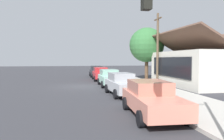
{
  "coord_description": "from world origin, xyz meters",
  "views": [
    {
      "loc": [
        20.32,
        -1.04,
        2.63
      ],
      "look_at": [
        -1.04,
        3.18,
        1.49
      ],
      "focal_mm": 34.07,
      "sensor_mm": 36.0,
      "label": 1
    }
  ],
  "objects_px": {
    "car_coral": "(151,98)",
    "car_seafoam": "(109,78)",
    "car_silver": "(122,84)",
    "utility_pole_wooden": "(158,47)",
    "traffic_light_main": "(197,29)",
    "fire_hydrant_red": "(132,84)",
    "car_charcoal": "(96,71)",
    "car_cherry": "(101,74)",
    "shade_tree": "(147,45)"
  },
  "relations": [
    {
      "from": "car_seafoam",
      "to": "utility_pole_wooden",
      "type": "xyz_separation_m",
      "value": [
        -1.24,
        5.49,
        3.11
      ]
    },
    {
      "from": "car_coral",
      "to": "shade_tree",
      "type": "height_order",
      "value": "shade_tree"
    },
    {
      "from": "traffic_light_main",
      "to": "utility_pole_wooden",
      "type": "bearing_deg",
      "value": 160.49
    },
    {
      "from": "car_coral",
      "to": "traffic_light_main",
      "type": "distance_m",
      "value": 4.51
    },
    {
      "from": "car_cherry",
      "to": "car_silver",
      "type": "xyz_separation_m",
      "value": [
        11.04,
        -0.01,
        -0.0
      ]
    },
    {
      "from": "car_cherry",
      "to": "fire_hydrant_red",
      "type": "relative_size",
      "value": 6.54
    },
    {
      "from": "car_coral",
      "to": "shade_tree",
      "type": "distance_m",
      "value": 17.56
    },
    {
      "from": "shade_tree",
      "to": "utility_pole_wooden",
      "type": "xyz_separation_m",
      "value": [
        3.86,
        -0.2,
        -0.43
      ]
    },
    {
      "from": "car_seafoam",
      "to": "utility_pole_wooden",
      "type": "relative_size",
      "value": 0.59
    },
    {
      "from": "car_coral",
      "to": "car_cherry",
      "type": "bearing_deg",
      "value": -176.94
    },
    {
      "from": "utility_pole_wooden",
      "to": "car_cherry",
      "type": "bearing_deg",
      "value": -129.18
    },
    {
      "from": "traffic_light_main",
      "to": "car_coral",
      "type": "bearing_deg",
      "value": 178.75
    },
    {
      "from": "car_charcoal",
      "to": "fire_hydrant_red",
      "type": "height_order",
      "value": "car_charcoal"
    },
    {
      "from": "car_cherry",
      "to": "utility_pole_wooden",
      "type": "height_order",
      "value": "utility_pole_wooden"
    },
    {
      "from": "car_coral",
      "to": "traffic_light_main",
      "type": "relative_size",
      "value": 0.91
    },
    {
      "from": "car_silver",
      "to": "car_charcoal",
      "type": "bearing_deg",
      "value": 176.93
    },
    {
      "from": "car_cherry",
      "to": "utility_pole_wooden",
      "type": "bearing_deg",
      "value": 52.39
    },
    {
      "from": "car_seafoam",
      "to": "traffic_light_main",
      "type": "height_order",
      "value": "traffic_light_main"
    },
    {
      "from": "car_charcoal",
      "to": "utility_pole_wooden",
      "type": "relative_size",
      "value": 0.6
    },
    {
      "from": "car_coral",
      "to": "fire_hydrant_red",
      "type": "height_order",
      "value": "car_coral"
    },
    {
      "from": "car_cherry",
      "to": "fire_hydrant_red",
      "type": "bearing_deg",
      "value": 11.68
    },
    {
      "from": "car_coral",
      "to": "car_charcoal",
      "type": "bearing_deg",
      "value": -177.22
    },
    {
      "from": "shade_tree",
      "to": "traffic_light_main",
      "type": "distance_m",
      "value": 20.7
    },
    {
      "from": "car_seafoam",
      "to": "utility_pole_wooden",
      "type": "height_order",
      "value": "utility_pole_wooden"
    },
    {
      "from": "car_silver",
      "to": "utility_pole_wooden",
      "type": "xyz_separation_m",
      "value": [
        -6.54,
        5.53,
        3.12
      ]
    },
    {
      "from": "car_cherry",
      "to": "traffic_light_main",
      "type": "bearing_deg",
      "value": 1.18
    },
    {
      "from": "car_charcoal",
      "to": "car_seafoam",
      "type": "height_order",
      "value": "same"
    },
    {
      "from": "car_charcoal",
      "to": "car_coral",
      "type": "bearing_deg",
      "value": 1.16
    },
    {
      "from": "car_seafoam",
      "to": "car_silver",
      "type": "distance_m",
      "value": 5.3
    },
    {
      "from": "shade_tree",
      "to": "traffic_light_main",
      "type": "height_order",
      "value": "shade_tree"
    },
    {
      "from": "car_silver",
      "to": "fire_hydrant_red",
      "type": "height_order",
      "value": "car_silver"
    },
    {
      "from": "car_coral",
      "to": "car_seafoam",
      "type": "bearing_deg",
      "value": -177.21
    },
    {
      "from": "car_silver",
      "to": "utility_pole_wooden",
      "type": "height_order",
      "value": "utility_pole_wooden"
    },
    {
      "from": "car_charcoal",
      "to": "car_silver",
      "type": "bearing_deg",
      "value": 1.17
    },
    {
      "from": "fire_hydrant_red",
      "to": "car_seafoam",
      "type": "bearing_deg",
      "value": -151.9
    },
    {
      "from": "car_seafoam",
      "to": "utility_pole_wooden",
      "type": "bearing_deg",
      "value": 103.32
    },
    {
      "from": "traffic_light_main",
      "to": "shade_tree",
      "type": "bearing_deg",
      "value": 163.53
    },
    {
      "from": "car_charcoal",
      "to": "fire_hydrant_red",
      "type": "relative_size",
      "value": 6.29
    },
    {
      "from": "shade_tree",
      "to": "fire_hydrant_red",
      "type": "height_order",
      "value": "shade_tree"
    },
    {
      "from": "car_charcoal",
      "to": "utility_pole_wooden",
      "type": "height_order",
      "value": "utility_pole_wooden"
    },
    {
      "from": "car_cherry",
      "to": "utility_pole_wooden",
      "type": "xyz_separation_m",
      "value": [
        4.5,
        5.52,
        3.11
      ]
    },
    {
      "from": "car_silver",
      "to": "car_cherry",
      "type": "bearing_deg",
      "value": 177.35
    },
    {
      "from": "car_charcoal",
      "to": "car_silver",
      "type": "relative_size",
      "value": 1.01
    },
    {
      "from": "car_seafoam",
      "to": "fire_hydrant_red",
      "type": "bearing_deg",
      "value": 28.72
    },
    {
      "from": "car_silver",
      "to": "shade_tree",
      "type": "height_order",
      "value": "shade_tree"
    },
    {
      "from": "car_charcoal",
      "to": "car_cherry",
      "type": "height_order",
      "value": "same"
    },
    {
      "from": "shade_tree",
      "to": "utility_pole_wooden",
      "type": "bearing_deg",
      "value": -3.02
    },
    {
      "from": "car_silver",
      "to": "fire_hydrant_red",
      "type": "relative_size",
      "value": 6.24
    },
    {
      "from": "traffic_light_main",
      "to": "fire_hydrant_red",
      "type": "bearing_deg",
      "value": 172.09
    },
    {
      "from": "car_coral",
      "to": "fire_hydrant_red",
      "type": "xyz_separation_m",
      "value": [
        -8.32,
        1.58,
        -0.32
      ]
    }
  ]
}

